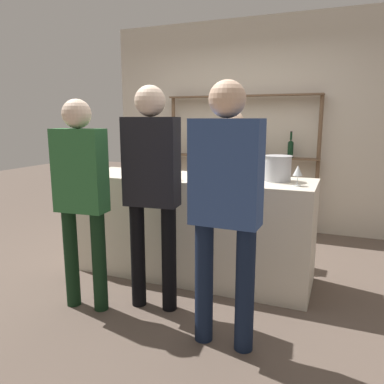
{
  "coord_description": "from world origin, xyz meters",
  "views": [
    {
      "loc": [
        1.3,
        -3.2,
        1.5
      ],
      "look_at": [
        0.0,
        0.0,
        0.82
      ],
      "focal_mm": 35.0,
      "sensor_mm": 36.0,
      "label": 1
    }
  ],
  "objects_px": {
    "counter_bottle_1": "(225,162)",
    "counter_bottle_4": "(214,162)",
    "counter_bottle_2": "(234,169)",
    "wine_glass": "(298,171)",
    "customer_left": "(81,188)",
    "server_behind_counter": "(233,172)",
    "ice_bucket": "(278,168)",
    "counter_bottle_0": "(217,168)",
    "customer_center": "(152,180)",
    "cork_jar": "(251,170)",
    "customer_right": "(226,196)",
    "counter_bottle_3": "(163,163)"
  },
  "relations": [
    {
      "from": "counter_bottle_2",
      "to": "ice_bucket",
      "type": "distance_m",
      "value": 0.41
    },
    {
      "from": "customer_right",
      "to": "customer_center",
      "type": "relative_size",
      "value": 0.99
    },
    {
      "from": "customer_right",
      "to": "customer_left",
      "type": "height_order",
      "value": "customer_right"
    },
    {
      "from": "counter_bottle_2",
      "to": "wine_glass",
      "type": "distance_m",
      "value": 0.52
    },
    {
      "from": "counter_bottle_2",
      "to": "counter_bottle_3",
      "type": "xyz_separation_m",
      "value": [
        -0.66,
        -0.0,
        0.02
      ]
    },
    {
      "from": "counter_bottle_4",
      "to": "customer_right",
      "type": "height_order",
      "value": "customer_right"
    },
    {
      "from": "customer_left",
      "to": "counter_bottle_2",
      "type": "bearing_deg",
      "value": -58.63
    },
    {
      "from": "cork_jar",
      "to": "customer_right",
      "type": "height_order",
      "value": "customer_right"
    },
    {
      "from": "cork_jar",
      "to": "customer_right",
      "type": "relative_size",
      "value": 0.08
    },
    {
      "from": "wine_glass",
      "to": "customer_left",
      "type": "distance_m",
      "value": 1.71
    },
    {
      "from": "counter_bottle_3",
      "to": "customer_center",
      "type": "height_order",
      "value": "customer_center"
    },
    {
      "from": "wine_glass",
      "to": "customer_right",
      "type": "xyz_separation_m",
      "value": [
        -0.34,
        -0.87,
        -0.07
      ]
    },
    {
      "from": "wine_glass",
      "to": "counter_bottle_4",
      "type": "bearing_deg",
      "value": 160.1
    },
    {
      "from": "counter_bottle_0",
      "to": "wine_glass",
      "type": "bearing_deg",
      "value": 7.27
    },
    {
      "from": "customer_right",
      "to": "counter_bottle_4",
      "type": "bearing_deg",
      "value": 23.28
    },
    {
      "from": "counter_bottle_0",
      "to": "counter_bottle_1",
      "type": "relative_size",
      "value": 0.96
    },
    {
      "from": "counter_bottle_4",
      "to": "customer_left",
      "type": "bearing_deg",
      "value": -122.93
    },
    {
      "from": "counter_bottle_0",
      "to": "counter_bottle_2",
      "type": "bearing_deg",
      "value": 5.08
    },
    {
      "from": "counter_bottle_2",
      "to": "customer_left",
      "type": "xyz_separation_m",
      "value": [
        -1.0,
        -0.72,
        -0.11
      ]
    },
    {
      "from": "counter_bottle_1",
      "to": "cork_jar",
      "type": "bearing_deg",
      "value": -0.54
    },
    {
      "from": "wine_glass",
      "to": "customer_center",
      "type": "bearing_deg",
      "value": -149.79
    },
    {
      "from": "counter_bottle_0",
      "to": "wine_glass",
      "type": "distance_m",
      "value": 0.66
    },
    {
      "from": "counter_bottle_0",
      "to": "wine_glass",
      "type": "relative_size",
      "value": 1.97
    },
    {
      "from": "counter_bottle_1",
      "to": "server_behind_counter",
      "type": "bearing_deg",
      "value": 97.6
    },
    {
      "from": "server_behind_counter",
      "to": "ice_bucket",
      "type": "bearing_deg",
      "value": 44.23
    },
    {
      "from": "counter_bottle_1",
      "to": "counter_bottle_4",
      "type": "relative_size",
      "value": 1.02
    },
    {
      "from": "counter_bottle_1",
      "to": "wine_glass",
      "type": "bearing_deg",
      "value": -23.45
    },
    {
      "from": "counter_bottle_0",
      "to": "cork_jar",
      "type": "height_order",
      "value": "counter_bottle_0"
    },
    {
      "from": "counter_bottle_4",
      "to": "customer_center",
      "type": "height_order",
      "value": "customer_center"
    },
    {
      "from": "counter_bottle_1",
      "to": "customer_left",
      "type": "height_order",
      "value": "customer_left"
    },
    {
      "from": "ice_bucket",
      "to": "customer_left",
      "type": "distance_m",
      "value": 1.64
    },
    {
      "from": "customer_left",
      "to": "ice_bucket",
      "type": "bearing_deg",
      "value": -58.01
    },
    {
      "from": "customer_right",
      "to": "server_behind_counter",
      "type": "distance_m",
      "value": 1.75
    },
    {
      "from": "counter_bottle_0",
      "to": "customer_right",
      "type": "distance_m",
      "value": 0.85
    },
    {
      "from": "server_behind_counter",
      "to": "customer_left",
      "type": "relative_size",
      "value": 0.96
    },
    {
      "from": "counter_bottle_1",
      "to": "counter_bottle_2",
      "type": "relative_size",
      "value": 1.04
    },
    {
      "from": "counter_bottle_0",
      "to": "counter_bottle_4",
      "type": "distance_m",
      "value": 0.4
    },
    {
      "from": "counter_bottle_2",
      "to": "customer_center",
      "type": "distance_m",
      "value": 0.72
    },
    {
      "from": "counter_bottle_4",
      "to": "customer_right",
      "type": "bearing_deg",
      "value": -67.94
    },
    {
      "from": "counter_bottle_0",
      "to": "counter_bottle_1",
      "type": "height_order",
      "value": "counter_bottle_1"
    },
    {
      "from": "counter_bottle_1",
      "to": "counter_bottle_2",
      "type": "xyz_separation_m",
      "value": [
        0.19,
        -0.38,
        -0.01
      ]
    },
    {
      "from": "customer_center",
      "to": "server_behind_counter",
      "type": "distance_m",
      "value": 1.43
    },
    {
      "from": "counter_bottle_1",
      "to": "counter_bottle_2",
      "type": "height_order",
      "value": "counter_bottle_1"
    },
    {
      "from": "counter_bottle_3",
      "to": "counter_bottle_1",
      "type": "bearing_deg",
      "value": 38.77
    },
    {
      "from": "cork_jar",
      "to": "customer_left",
      "type": "height_order",
      "value": "customer_left"
    },
    {
      "from": "counter_bottle_2",
      "to": "wine_glass",
      "type": "height_order",
      "value": "counter_bottle_2"
    },
    {
      "from": "counter_bottle_2",
      "to": "customer_left",
      "type": "relative_size",
      "value": 0.2
    },
    {
      "from": "wine_glass",
      "to": "cork_jar",
      "type": "height_order",
      "value": "wine_glass"
    },
    {
      "from": "server_behind_counter",
      "to": "counter_bottle_0",
      "type": "bearing_deg",
      "value": 9.28
    },
    {
      "from": "counter_bottle_4",
      "to": "customer_right",
      "type": "distance_m",
      "value": 1.25
    }
  ]
}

